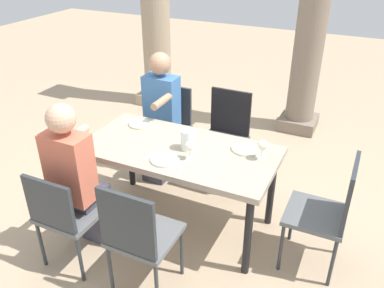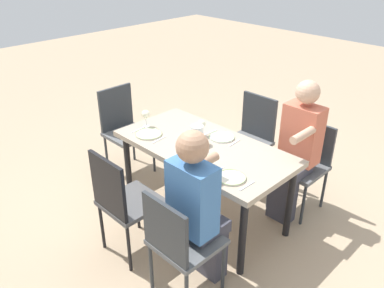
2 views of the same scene
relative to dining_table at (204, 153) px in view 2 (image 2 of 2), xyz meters
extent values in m
plane|color=tan|center=(0.00, 0.00, -0.69)|extent=(16.00, 16.00, 0.00)
cube|color=tan|center=(0.00, 0.00, 0.05)|extent=(1.62, 0.81, 0.05)
cylinder|color=black|center=(-0.73, 0.33, -0.33)|extent=(0.06, 0.06, 0.72)
cylinder|color=black|center=(0.73, 0.33, -0.33)|extent=(0.06, 0.06, 0.72)
cylinder|color=black|center=(-0.73, -0.33, -0.33)|extent=(0.06, 0.06, 0.72)
cylinder|color=black|center=(0.73, -0.33, -0.33)|extent=(0.06, 0.06, 0.72)
cube|color=#5B5E61|center=(-0.55, 0.75, -0.22)|extent=(0.44, 0.44, 0.04)
cube|color=#2D3338|center=(-0.55, 0.95, 0.00)|extent=(0.42, 0.03, 0.44)
cylinder|color=#2D3338|center=(-0.74, 0.56, -0.47)|extent=(0.03, 0.03, 0.45)
cylinder|color=#2D3338|center=(-0.36, 0.56, -0.47)|extent=(0.03, 0.03, 0.45)
cylinder|color=#2D3338|center=(-0.36, 0.94, -0.47)|extent=(0.03, 0.03, 0.45)
cube|color=#5B5E61|center=(-0.55, -0.75, -0.24)|extent=(0.44, 0.44, 0.04)
cube|color=#2D3338|center=(-0.55, -0.95, -0.04)|extent=(0.42, 0.03, 0.41)
cylinder|color=#2D3338|center=(-0.36, -0.56, -0.48)|extent=(0.03, 0.03, 0.43)
cylinder|color=#2D3338|center=(-0.74, -0.56, -0.48)|extent=(0.03, 0.03, 0.43)
cylinder|color=#2D3338|center=(-0.36, -0.94, -0.48)|extent=(0.03, 0.03, 0.43)
cylinder|color=#2D3338|center=(-0.74, -0.94, -0.48)|extent=(0.03, 0.03, 0.43)
cube|color=#4F4F50|center=(0.10, 0.75, -0.21)|extent=(0.44, 0.44, 0.04)
cube|color=black|center=(0.10, 0.95, 0.03)|extent=(0.42, 0.03, 0.49)
cylinder|color=black|center=(-0.09, 0.56, -0.46)|extent=(0.03, 0.03, 0.46)
cylinder|color=black|center=(0.29, 0.56, -0.46)|extent=(0.03, 0.03, 0.46)
cylinder|color=black|center=(-0.09, 0.94, -0.46)|extent=(0.03, 0.03, 0.46)
cylinder|color=black|center=(0.29, 0.94, -0.46)|extent=(0.03, 0.03, 0.46)
cube|color=#5B5E61|center=(0.10, -0.75, -0.22)|extent=(0.44, 0.44, 0.04)
cube|color=#2D3338|center=(0.10, -0.95, 0.02)|extent=(0.42, 0.03, 0.48)
cylinder|color=#2D3338|center=(0.29, -0.56, -0.46)|extent=(0.03, 0.03, 0.46)
cylinder|color=#2D3338|center=(-0.09, -0.56, -0.46)|extent=(0.03, 0.03, 0.46)
cylinder|color=#2D3338|center=(0.29, -0.94, -0.46)|extent=(0.03, 0.03, 0.46)
cylinder|color=#2D3338|center=(-0.09, -0.94, -0.46)|extent=(0.03, 0.03, 0.46)
cube|color=#5B5E61|center=(1.15, 0.00, -0.22)|extent=(0.44, 0.44, 0.04)
cube|color=#2D3338|center=(1.35, 0.00, 0.03)|extent=(0.03, 0.42, 0.50)
cylinder|color=#2D3338|center=(0.96, 0.19, -0.47)|extent=(0.03, 0.03, 0.45)
cylinder|color=#2D3338|center=(0.96, -0.19, -0.47)|extent=(0.03, 0.03, 0.45)
cylinder|color=#2D3338|center=(1.34, 0.19, -0.47)|extent=(0.03, 0.03, 0.45)
cylinder|color=#2D3338|center=(1.34, -0.19, -0.47)|extent=(0.03, 0.03, 0.45)
cube|color=#3F3F4C|center=(-0.55, 0.49, -0.46)|extent=(0.24, 0.14, 0.46)
cube|color=#3F3F4C|center=(-0.55, 0.58, -0.18)|extent=(0.28, 0.32, 0.10)
cube|color=#3F72B2|center=(-0.55, 0.69, 0.13)|extent=(0.34, 0.20, 0.53)
sphere|color=tan|center=(-0.55, 0.69, 0.53)|extent=(0.22, 0.22, 0.22)
cylinder|color=tan|center=(-0.41, 0.45, 0.25)|extent=(0.07, 0.30, 0.07)
cube|color=#3F3F4C|center=(-0.55, -0.50, -0.46)|extent=(0.24, 0.14, 0.46)
cube|color=#3F3F4C|center=(-0.55, -0.59, -0.18)|extent=(0.28, 0.32, 0.10)
cube|color=#CC664C|center=(-0.55, -0.70, 0.14)|extent=(0.34, 0.20, 0.55)
sphere|color=tan|center=(-0.55, -0.70, 0.54)|extent=(0.21, 0.21, 0.21)
cylinder|color=tan|center=(-0.69, -0.46, 0.26)|extent=(0.07, 0.30, 0.07)
cylinder|color=silver|center=(-0.52, 0.25, 0.08)|extent=(0.23, 0.23, 0.01)
torus|color=#A0BE77|center=(-0.52, 0.25, 0.09)|extent=(0.23, 0.23, 0.01)
cube|color=silver|center=(-0.67, 0.25, 0.08)|extent=(0.02, 0.17, 0.01)
cube|color=silver|center=(-0.37, 0.25, 0.08)|extent=(0.02, 0.17, 0.01)
cylinder|color=white|center=(-0.02, -0.22, 0.08)|extent=(0.23, 0.23, 0.01)
torus|color=#A9CD91|center=(-0.02, -0.22, 0.09)|extent=(0.24, 0.24, 0.01)
cylinder|color=white|center=(0.15, -0.12, 0.08)|extent=(0.06, 0.06, 0.00)
cylinder|color=white|center=(0.15, -0.12, 0.12)|extent=(0.01, 0.01, 0.08)
sphere|color=#F2EFCC|center=(0.15, -0.12, 0.20)|extent=(0.08, 0.08, 0.08)
cube|color=silver|center=(-0.17, -0.22, 0.08)|extent=(0.03, 0.17, 0.01)
cube|color=silver|center=(0.13, -0.22, 0.08)|extent=(0.02, 0.17, 0.01)
cylinder|color=silver|center=(0.51, 0.22, 0.08)|extent=(0.25, 0.25, 0.01)
torus|color=#A0BE77|center=(0.51, 0.22, 0.09)|extent=(0.25, 0.25, 0.01)
cylinder|color=white|center=(0.66, 0.12, 0.08)|extent=(0.06, 0.06, 0.00)
cylinder|color=white|center=(0.66, 0.12, 0.12)|extent=(0.01, 0.01, 0.09)
sphere|color=#F2EFCC|center=(0.66, 0.12, 0.21)|extent=(0.08, 0.08, 0.08)
cube|color=silver|center=(0.36, 0.22, 0.08)|extent=(0.04, 0.17, 0.01)
cube|color=silver|center=(0.66, 0.22, 0.08)|extent=(0.03, 0.17, 0.01)
cylinder|color=white|center=(0.07, 0.02, 0.16)|extent=(0.11, 0.11, 0.17)
cylinder|color=#EFEAC6|center=(0.07, 0.02, 0.14)|extent=(0.11, 0.11, 0.11)
camera|label=1|loc=(1.32, -2.55, 1.70)|focal=37.31mm
camera|label=2|loc=(-2.12, 2.25, 1.71)|focal=36.88mm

